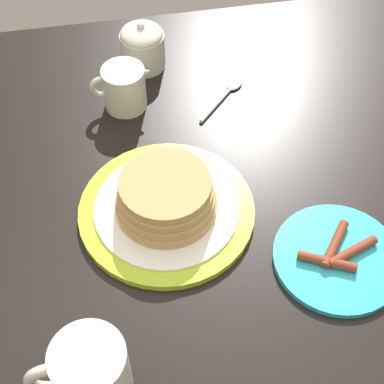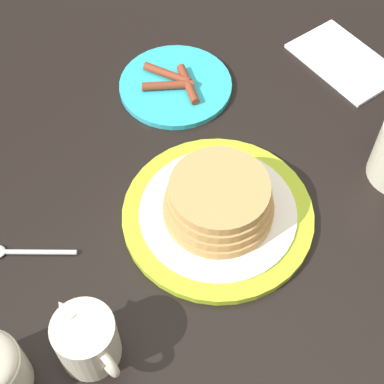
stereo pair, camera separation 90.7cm
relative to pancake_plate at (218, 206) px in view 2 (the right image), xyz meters
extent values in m
plane|color=#51473F|center=(0.03, 0.04, -0.80)|extent=(8.00, 8.00, 0.00)
cube|color=black|center=(0.03, 0.04, -0.04)|extent=(1.50, 1.10, 0.03)
cube|color=black|center=(-0.67, 0.52, -0.43)|extent=(0.07, 0.07, 0.74)
cylinder|color=#AAC628|center=(0.00, 0.00, -0.02)|extent=(0.27, 0.27, 0.01)
cylinder|color=white|center=(0.00, 0.00, -0.01)|extent=(0.23, 0.23, 0.00)
cylinder|color=tan|center=(0.00, 0.00, 0.00)|extent=(0.16, 0.16, 0.02)
cylinder|color=tan|center=(0.00, 0.00, 0.01)|extent=(0.15, 0.15, 0.02)
cylinder|color=tan|center=(0.00, 0.00, 0.03)|extent=(0.14, 0.14, 0.02)
cylinder|color=tan|center=(0.00, 0.00, 0.04)|extent=(0.14, 0.14, 0.02)
cylinder|color=#2DADBC|center=(-0.23, 0.13, -0.02)|extent=(0.19, 0.19, 0.01)
cylinder|color=brown|center=(-0.25, 0.13, -0.01)|extent=(0.09, 0.04, 0.01)
cylinder|color=brown|center=(-0.21, 0.14, -0.01)|extent=(0.08, 0.05, 0.01)
cylinder|color=brown|center=(-0.23, 0.11, -0.01)|extent=(0.06, 0.08, 0.01)
cylinder|color=beige|center=(0.04, -0.25, 0.01)|extent=(0.08, 0.08, 0.08)
cone|color=beige|center=(0.00, -0.25, 0.04)|extent=(0.04, 0.03, 0.04)
torus|color=beige|center=(0.07, -0.25, 0.02)|extent=(0.05, 0.01, 0.05)
cube|color=white|center=(-0.08, 0.39, -0.03)|extent=(0.19, 0.14, 0.01)
cylinder|color=silver|center=(-0.12, -0.22, -0.02)|extent=(0.07, 0.08, 0.01)
camera|label=1|loc=(0.06, 0.54, 0.72)|focal=55.00mm
camera|label=2|loc=(0.31, -0.33, 0.69)|focal=55.00mm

